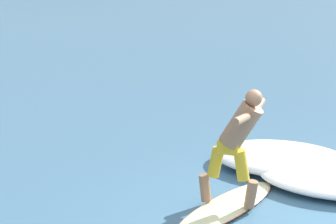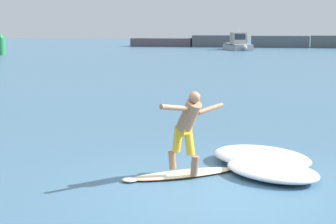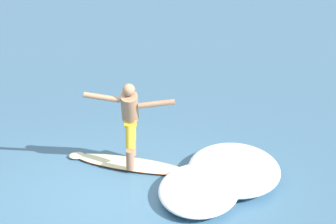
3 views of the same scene
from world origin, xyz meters
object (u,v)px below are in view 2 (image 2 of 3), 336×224
(fishing_boat_near_jetty, at_px, (238,44))
(channel_marker_buoy, at_px, (1,45))
(surfboard, at_px, (181,174))
(surfer, at_px, (188,125))

(fishing_boat_near_jetty, bearing_deg, channel_marker_buoy, -142.46)
(surfboard, bearing_deg, channel_marker_buoy, 122.85)
(fishing_boat_near_jetty, xyz_separation_m, channel_marker_buoy, (-20.14, -15.48, 0.31))
(surfboard, distance_m, channel_marker_buoy, 44.38)
(fishing_boat_near_jetty, distance_m, channel_marker_buoy, 25.40)
(surfer, distance_m, channel_marker_buoy, 44.47)
(surfer, bearing_deg, surfboard, 159.97)
(surfer, bearing_deg, channel_marker_buoy, 122.94)
(channel_marker_buoy, bearing_deg, surfboard, -57.15)
(surfer, relative_size, fishing_boat_near_jetty, 0.22)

